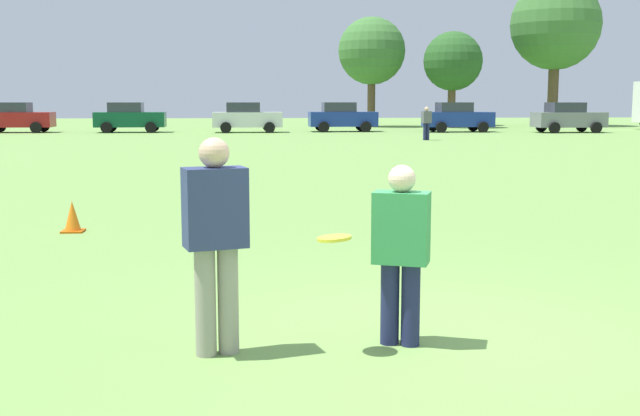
{
  "coord_description": "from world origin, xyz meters",
  "views": [
    {
      "loc": [
        -1.41,
        -6.25,
        2.0
      ],
      "look_at": [
        -0.88,
        0.7,
        1.03
      ],
      "focal_mm": 43.87,
      "sensor_mm": 36.0,
      "label": 1
    }
  ],
  "objects": [
    {
      "name": "ground_plane",
      "position": [
        0.0,
        0.0,
        0.0
      ],
      "size": [
        157.41,
        157.41,
        0.0
      ],
      "primitive_type": "plane",
      "color": "#6B9347"
    },
    {
      "name": "player_thrower",
      "position": [
        -1.77,
        -0.22,
        0.97
      ],
      "size": [
        0.53,
        0.4,
        1.72
      ],
      "color": "gray",
      "rests_on": "ground"
    },
    {
      "name": "player_defender",
      "position": [
        -0.28,
        -0.09,
        0.83
      ],
      "size": [
        0.51,
        0.39,
        1.48
      ],
      "color": "#1E234C",
      "rests_on": "ground"
    },
    {
      "name": "frisbee",
      "position": [
        -0.84,
        -0.27,
        0.93
      ],
      "size": [
        0.27,
        0.27,
        0.05
      ],
      "color": "yellow"
    },
    {
      "name": "traffic_cone",
      "position": [
        -4.28,
        5.73,
        0.23
      ],
      "size": [
        0.32,
        0.32,
        0.48
      ],
      "color": "#D8590C",
      "rests_on": "ground"
    },
    {
      "name": "parked_car_near_left",
      "position": [
        -16.21,
        42.68,
        0.92
      ],
      "size": [
        4.26,
        2.34,
        1.82
      ],
      "color": "maroon",
      "rests_on": "ground"
    },
    {
      "name": "parked_car_mid_left",
      "position": [
        -9.4,
        42.42,
        0.92
      ],
      "size": [
        4.26,
        2.34,
        1.82
      ],
      "color": "#0C4C2D",
      "rests_on": "ground"
    },
    {
      "name": "parked_car_center",
      "position": [
        -2.28,
        41.82,
        0.92
      ],
      "size": [
        4.26,
        2.34,
        1.82
      ],
      "color": "silver",
      "rests_on": "ground"
    },
    {
      "name": "parked_car_mid_right",
      "position": [
        3.65,
        42.56,
        0.92
      ],
      "size": [
        4.26,
        2.34,
        1.82
      ],
      "color": "navy",
      "rests_on": "ground"
    },
    {
      "name": "parked_car_near_right",
      "position": [
        10.68,
        41.49,
        0.92
      ],
      "size": [
        4.26,
        2.34,
        1.82
      ],
      "color": "navy",
      "rests_on": "ground"
    },
    {
      "name": "parked_car_far_right",
      "position": [
        17.19,
        40.16,
        0.92
      ],
      "size": [
        4.26,
        2.34,
        1.82
      ],
      "color": "slate",
      "rests_on": "ground"
    },
    {
      "name": "bystander_field_marshal",
      "position": [
        6.76,
        32.0,
        0.93
      ],
      "size": [
        0.51,
        0.39,
        1.64
      ],
      "color": "#1E234C",
      "rests_on": "ground"
    },
    {
      "name": "tree_center_elm",
      "position": [
        6.71,
        51.21,
        5.47
      ],
      "size": [
        4.9,
        4.9,
        7.96
      ],
      "color": "brown",
      "rests_on": "ground"
    },
    {
      "name": "tree_east_birch",
      "position": [
        12.19,
        48.94,
        4.65
      ],
      "size": [
        4.16,
        4.16,
        6.76
      ],
      "color": "brown",
      "rests_on": "ground"
    },
    {
      "name": "tree_east_oak",
      "position": [
        13.29,
        53.76,
        4.83
      ],
      "size": [
        4.32,
        4.32,
        7.02
      ],
      "color": "brown",
      "rests_on": "ground"
    },
    {
      "name": "tree_far_east_pine",
      "position": [
        20.65,
        51.89,
        7.48
      ],
      "size": [
        6.69,
        6.69,
        10.88
      ],
      "color": "brown",
      "rests_on": "ground"
    }
  ]
}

